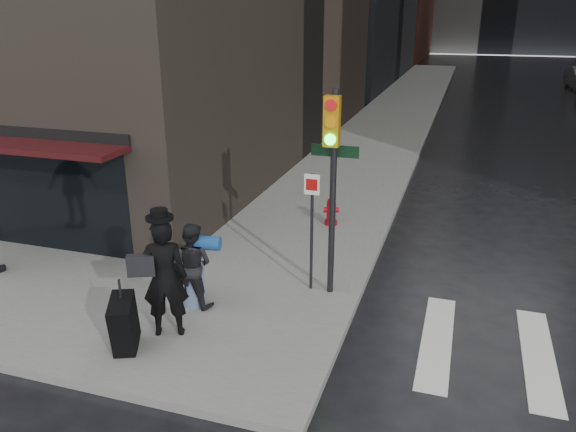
% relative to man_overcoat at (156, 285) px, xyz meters
% --- Properties ---
extents(ground, '(140.00, 140.00, 0.00)m').
position_rel_man_overcoat_xyz_m(ground, '(0.90, 0.53, -1.10)').
color(ground, black).
rests_on(ground, ground).
extents(sidewalk_left, '(4.00, 50.00, 0.15)m').
position_rel_man_overcoat_xyz_m(sidewalk_left, '(0.90, 27.53, -1.02)').
color(sidewalk_left, slate).
rests_on(sidewalk_left, ground).
extents(man_overcoat, '(1.13, 1.49, 2.25)m').
position_rel_man_overcoat_xyz_m(man_overcoat, '(0.00, 0.00, 0.00)').
color(man_overcoat, black).
rests_on(man_overcoat, ground).
extents(man_jeans, '(1.14, 0.63, 1.60)m').
position_rel_man_overcoat_xyz_m(man_jeans, '(0.04, 1.17, -0.15)').
color(man_jeans, black).
rests_on(man_jeans, ground).
extents(traffic_light, '(0.97, 0.43, 3.87)m').
position_rel_man_overcoat_xyz_m(traffic_light, '(2.28, 2.34, 1.55)').
color(traffic_light, black).
rests_on(traffic_light, ground).
extents(fire_hydrant, '(0.41, 0.31, 0.71)m').
position_rel_man_overcoat_xyz_m(fire_hydrant, '(1.47, 5.96, -0.63)').
color(fire_hydrant, maroon).
rests_on(fire_hydrant, ground).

